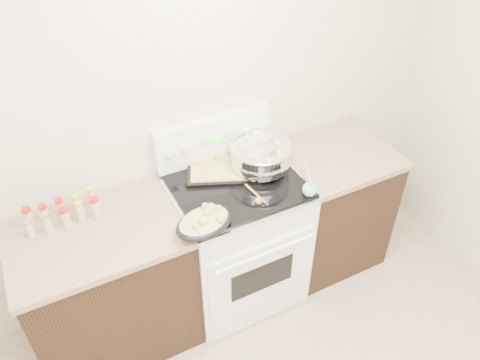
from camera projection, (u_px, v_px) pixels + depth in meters
room_shell at (368, 305)px, 1.16m from camera, size 4.10×3.60×2.75m
counter_left at (110, 286)px, 2.75m from camera, size 0.93×0.67×0.92m
counter_right at (327, 205)px, 3.31m from camera, size 0.73×0.67×0.92m
kitchen_range at (236, 237)px, 3.03m from camera, size 0.78×0.73×1.22m
mixing_bowl at (261, 158)px, 2.80m from camera, size 0.44×0.44×0.22m
roasting_pan at (204, 222)px, 2.42m from camera, size 0.37×0.29×0.11m
baking_sheet at (224, 168)px, 2.83m from camera, size 0.52×0.46×0.06m
wooden_spoon at (256, 196)px, 2.63m from camera, size 0.06×0.27×0.04m
blue_ladle at (309, 188)px, 2.65m from camera, size 0.17×0.26×0.11m
spice_jars at (64, 212)px, 2.49m from camera, size 0.39×0.15×0.13m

